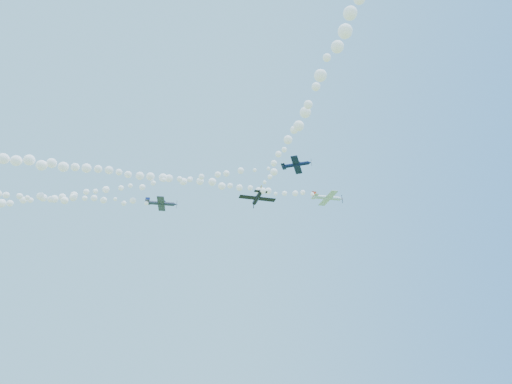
{
  "coord_description": "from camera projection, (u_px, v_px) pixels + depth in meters",
  "views": [
    {
      "loc": [
        -8.46,
        -84.41,
        2.0
      ],
      "look_at": [
        1.77,
        -6.19,
        43.83
      ],
      "focal_mm": 30.0,
      "sensor_mm": 36.0,
      "label": 1
    }
  ],
  "objects": [
    {
      "name": "plane_grey",
      "position": [
        161.0,
        203.0,
        92.08
      ],
      "size": [
        6.99,
        7.31,
        2.17
      ],
      "rotation": [
        0.02,
        0.01,
        0.02
      ],
      "color": "#35384D"
    },
    {
      "name": "plane_navy",
      "position": [
        296.0,
        165.0,
        85.87
      ],
      "size": [
        6.29,
        6.67,
        1.77
      ],
      "rotation": [
        -0.03,
        -0.03,
        -0.38
      ],
      "color": "#0D1639"
    },
    {
      "name": "smoke_trail_black",
      "position": [
        349.0,
        25.0,
        42.44
      ],
      "size": [
        9.67,
        74.14,
        2.63
      ],
      "primitive_type": null,
      "color": "white"
    },
    {
      "name": "plane_white",
      "position": [
        328.0,
        198.0,
        102.99
      ],
      "size": [
        8.03,
        8.5,
        2.18
      ],
      "rotation": [
        0.02,
        -0.04,
        0.13
      ],
      "color": "white"
    },
    {
      "name": "smoke_trail_navy",
      "position": [
        108.0,
        190.0,
        94.9
      ],
      "size": [
        75.55,
        31.25,
        2.55
      ],
      "primitive_type": null,
      "color": "white"
    },
    {
      "name": "smoke_trail_white",
      "position": [
        135.0,
        175.0,
        92.58
      ],
      "size": [
        84.84,
        13.64,
        3.31
      ],
      "primitive_type": null,
      "color": "white"
    },
    {
      "name": "plane_black",
      "position": [
        257.0,
        198.0,
        76.21
      ],
      "size": [
        6.67,
        6.34,
        1.69
      ],
      "rotation": [
        0.0,
        -0.05,
        1.67
      ],
      "color": "black"
    }
  ]
}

